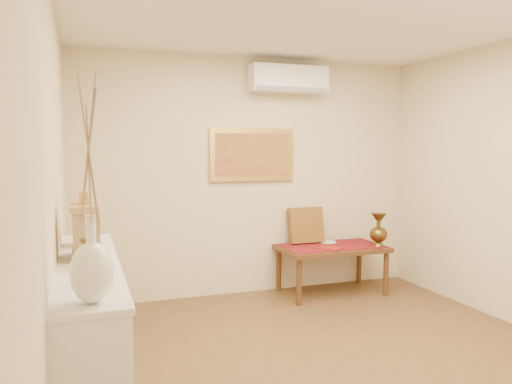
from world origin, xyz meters
name	(u,v)px	position (x,y,z in m)	size (l,w,h in m)	color
floor	(348,372)	(0.00, 0.00, 0.00)	(4.50, 4.50, 0.00)	brown
ceiling	(355,1)	(0.00, 0.00, 2.70)	(4.50, 4.50, 0.00)	white
wall_back	(251,176)	(0.00, 2.25, 1.35)	(4.00, 0.02, 2.70)	beige
wall_left	(54,203)	(-2.00, 0.00, 1.35)	(0.02, 4.50, 2.70)	beige
white_vase	(90,192)	(-1.81, -0.87, 1.48)	(0.19, 0.19, 1.00)	white
candlestick	(93,260)	(-1.80, -0.49, 1.09)	(0.11, 0.11, 0.23)	silver
brass_urn_small	(87,249)	(-1.83, -0.16, 1.09)	(0.10, 0.10, 0.22)	brown
table_cloth	(332,246)	(0.85, 1.88, 0.55)	(1.14, 0.59, 0.01)	maroon
brass_urn_tall	(379,226)	(1.35, 1.69, 0.79)	(0.20, 0.20, 0.46)	brown
plate	(328,242)	(0.90, 2.06, 0.56)	(0.19, 0.19, 0.01)	white
menu	(330,248)	(0.74, 1.73, 0.56)	(0.18, 0.25, 0.01)	maroon
cushion	(306,225)	(0.64, 2.13, 0.77)	(0.42, 0.10, 0.42)	#5A2312
display_ledge	(90,339)	(-1.82, 0.00, 0.49)	(0.37, 2.02, 0.98)	silver
mantel_clock	(85,230)	(-1.83, 0.13, 1.15)	(0.17, 0.36, 0.41)	tan
wooden_chest	(88,228)	(-1.81, 0.55, 1.10)	(0.16, 0.21, 0.24)	tan
low_table	(332,252)	(0.85, 1.88, 0.48)	(1.20, 0.70, 0.55)	#522F18
painting	(252,155)	(0.00, 2.22, 1.60)	(1.00, 0.06, 0.60)	#BF8F3D
ac_unit	(288,79)	(0.40, 2.12, 2.45)	(0.90, 0.25, 0.30)	white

